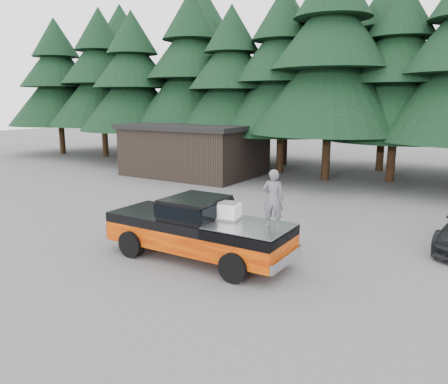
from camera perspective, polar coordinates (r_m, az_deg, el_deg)
The scene contains 7 objects.
ground at distance 14.39m, azimuth -2.23°, elevation -7.61°, with size 120.00×120.00×0.00m, color #505053.
pickup_truck at distance 13.49m, azimuth -3.39°, elevation -5.99°, with size 6.00×2.04×1.33m, color #E65C03, non-canonical shape.
truck_cab at distance 13.28m, azimuth -3.80°, elevation -1.97°, with size 1.66×1.90×0.59m, color black.
air_compressor at distance 12.95m, azimuth 0.49°, elevation -2.60°, with size 0.68×0.56×0.46m, color white.
man_on_bed at distance 12.09m, azimuth 6.43°, elevation -0.86°, with size 0.60×0.39×1.64m, color #54535A.
utility_building at distance 28.72m, azimuth -3.82°, elevation 5.62°, with size 8.40×6.40×3.30m.
treeline at distance 29.47m, azimuth 18.29°, elevation 17.03°, with size 60.15×16.05×17.50m.
Camera 1 is at (7.59, -11.24, 4.81)m, focal length 35.00 mm.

